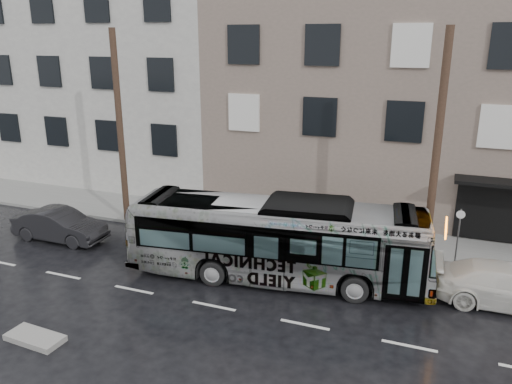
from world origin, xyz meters
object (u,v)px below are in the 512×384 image
utility_pole_front (437,152)px  dark_sedan (60,225)px  bus (277,240)px  utility_pole_rear (120,129)px  sign_post (458,239)px  white_sedan (509,286)px

utility_pole_front → dark_sedan: 16.22m
utility_pole_front → bus: size_ratio=0.80×
utility_pole_front → utility_pole_rear: same height
utility_pole_front → dark_sedan: bearing=-169.0°
dark_sedan → utility_pole_rear: bearing=-26.5°
bus → sign_post: bearing=-71.4°
utility_pole_rear → bus: bearing=-19.0°
bus → dark_sedan: 10.30m
utility_pole_front → dark_sedan: (-15.44, -3.00, -3.94)m
utility_pole_front → white_sedan: (2.78, -2.17, -3.94)m
utility_pole_front → utility_pole_rear: (-14.00, 0.00, 0.00)m
bus → dark_sedan: bus is taller
utility_pole_front → sign_post: size_ratio=3.75×
utility_pole_front → utility_pole_rear: 14.00m
utility_pole_rear → dark_sedan: size_ratio=2.10×
white_sedan → utility_pole_front: bearing=49.8°
dark_sedan → white_sedan: bearing=-88.3°
utility_pole_front → dark_sedan: size_ratio=2.10×
sign_post → dark_sedan: 16.82m
utility_pole_front → utility_pole_rear: size_ratio=1.00×
utility_pole_front → white_sedan: size_ratio=1.83×
utility_pole_rear → sign_post: (15.10, 0.00, -3.30)m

